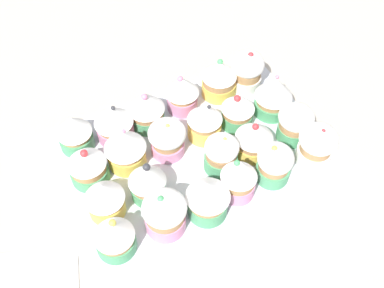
{
  "coord_description": "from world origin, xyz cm",
  "views": [
    {
      "loc": [
        20.03,
        40.3,
        61.7
      ],
      "look_at": [
        0.0,
        0.0,
        4.2
      ],
      "focal_mm": 42.96,
      "sensor_mm": 36.0,
      "label": 1
    }
  ],
  "objects_px": {
    "cupcake_8": "(205,120)",
    "cupcake_12": "(295,123)",
    "cupcake_5": "(74,132)",
    "cupcake_10": "(125,148)",
    "cupcake_20": "(208,198)",
    "cupcake_22": "(114,236)",
    "cupcake_3": "(146,109)",
    "cupcake_4": "(114,122)",
    "cupcake_14": "(221,154)",
    "cupcake_13": "(254,138)",
    "cupcake_2": "(182,93)",
    "cupcake_9": "(167,138)",
    "cupcake_0": "(247,71)",
    "cupcake_17": "(317,145)",
    "cupcake_11": "(87,165)",
    "cupcake_19": "(239,177)",
    "baking_tray": "(192,157)",
    "cupcake_1": "(219,78)",
    "cupcake_16": "(105,198)",
    "cupcake_6": "(274,95)",
    "cupcake_21": "(165,213)",
    "cupcake_7": "(238,110)",
    "cupcake_18": "(274,163)",
    "cupcake_15": "(147,181)"
  },
  "relations": [
    {
      "from": "cupcake_4",
      "to": "cupcake_12",
      "type": "bearing_deg",
      "value": 153.45
    },
    {
      "from": "cupcake_18",
      "to": "cupcake_12",
      "type": "bearing_deg",
      "value": -144.16
    },
    {
      "from": "cupcake_0",
      "to": "cupcake_17",
      "type": "relative_size",
      "value": 1.07
    },
    {
      "from": "cupcake_20",
      "to": "cupcake_22",
      "type": "distance_m",
      "value": 0.14
    },
    {
      "from": "cupcake_15",
      "to": "cupcake_17",
      "type": "distance_m",
      "value": 0.27
    },
    {
      "from": "cupcake_13",
      "to": "cupcake_11",
      "type": "bearing_deg",
      "value": -15.24
    },
    {
      "from": "cupcake_9",
      "to": "cupcake_1",
      "type": "bearing_deg",
      "value": -149.74
    },
    {
      "from": "cupcake_3",
      "to": "cupcake_4",
      "type": "height_order",
      "value": "cupcake_3"
    },
    {
      "from": "cupcake_2",
      "to": "cupcake_9",
      "type": "distance_m",
      "value": 0.1
    },
    {
      "from": "cupcake_14",
      "to": "cupcake_21",
      "type": "height_order",
      "value": "cupcake_21"
    },
    {
      "from": "cupcake_4",
      "to": "cupcake_5",
      "type": "relative_size",
      "value": 1.06
    },
    {
      "from": "cupcake_5",
      "to": "cupcake_10",
      "type": "height_order",
      "value": "cupcake_10"
    },
    {
      "from": "cupcake_19",
      "to": "cupcake_14",
      "type": "bearing_deg",
      "value": -90.07
    },
    {
      "from": "cupcake_21",
      "to": "cupcake_2",
      "type": "bearing_deg",
      "value": -121.61
    },
    {
      "from": "cupcake_7",
      "to": "cupcake_15",
      "type": "bearing_deg",
      "value": 18.71
    },
    {
      "from": "cupcake_1",
      "to": "cupcake_11",
      "type": "bearing_deg",
      "value": 15.42
    },
    {
      "from": "cupcake_12",
      "to": "cupcake_16",
      "type": "relative_size",
      "value": 0.95
    },
    {
      "from": "cupcake_13",
      "to": "cupcake_22",
      "type": "distance_m",
      "value": 0.27
    },
    {
      "from": "cupcake_6",
      "to": "cupcake_8",
      "type": "distance_m",
      "value": 0.13
    },
    {
      "from": "cupcake_10",
      "to": "cupcake_5",
      "type": "bearing_deg",
      "value": -48.85
    },
    {
      "from": "cupcake_6",
      "to": "cupcake_2",
      "type": "bearing_deg",
      "value": -29.21
    },
    {
      "from": "cupcake_8",
      "to": "cupcake_12",
      "type": "height_order",
      "value": "cupcake_8"
    },
    {
      "from": "cupcake_14",
      "to": "cupcake_16",
      "type": "relative_size",
      "value": 1.01
    },
    {
      "from": "baking_tray",
      "to": "cupcake_0",
      "type": "bearing_deg",
      "value": -148.31
    },
    {
      "from": "cupcake_7",
      "to": "cupcake_21",
      "type": "xyz_separation_m",
      "value": [
        0.19,
        0.13,
        0.0
      ]
    },
    {
      "from": "cupcake_6",
      "to": "cupcake_12",
      "type": "bearing_deg",
      "value": 90.08
    },
    {
      "from": "baking_tray",
      "to": "cupcake_17",
      "type": "bearing_deg",
      "value": 151.25
    },
    {
      "from": "cupcake_2",
      "to": "cupcake_14",
      "type": "height_order",
      "value": "cupcake_2"
    },
    {
      "from": "cupcake_3",
      "to": "cupcake_14",
      "type": "bearing_deg",
      "value": 116.81
    },
    {
      "from": "cupcake_11",
      "to": "cupcake_20",
      "type": "distance_m",
      "value": 0.19
    },
    {
      "from": "cupcake_10",
      "to": "cupcake_20",
      "type": "height_order",
      "value": "cupcake_10"
    },
    {
      "from": "cupcake_11",
      "to": "cupcake_14",
      "type": "bearing_deg",
      "value": 159.5
    },
    {
      "from": "cupcake_21",
      "to": "cupcake_22",
      "type": "distance_m",
      "value": 0.08
    },
    {
      "from": "cupcake_4",
      "to": "cupcake_14",
      "type": "distance_m",
      "value": 0.18
    },
    {
      "from": "cupcake_13",
      "to": "cupcake_21",
      "type": "bearing_deg",
      "value": 18.39
    },
    {
      "from": "cupcake_1",
      "to": "cupcake_14",
      "type": "distance_m",
      "value": 0.16
    },
    {
      "from": "cupcake_6",
      "to": "cupcake_21",
      "type": "distance_m",
      "value": 0.29
    },
    {
      "from": "cupcake_7",
      "to": "cupcake_18",
      "type": "height_order",
      "value": "same"
    },
    {
      "from": "cupcake_14",
      "to": "cupcake_18",
      "type": "xyz_separation_m",
      "value": [
        -0.06,
        0.05,
        0.0
      ]
    },
    {
      "from": "cupcake_5",
      "to": "cupcake_13",
      "type": "relative_size",
      "value": 0.94
    },
    {
      "from": "cupcake_11",
      "to": "cupcake_19",
      "type": "height_order",
      "value": "cupcake_19"
    },
    {
      "from": "cupcake_4",
      "to": "cupcake_22",
      "type": "bearing_deg",
      "value": 69.6
    },
    {
      "from": "baking_tray",
      "to": "cupcake_6",
      "type": "distance_m",
      "value": 0.18
    },
    {
      "from": "cupcake_17",
      "to": "cupcake_18",
      "type": "distance_m",
      "value": 0.08
    },
    {
      "from": "cupcake_17",
      "to": "cupcake_18",
      "type": "height_order",
      "value": "cupcake_17"
    },
    {
      "from": "cupcake_18",
      "to": "cupcake_11",
      "type": "bearing_deg",
      "value": -26.01
    },
    {
      "from": "cupcake_17",
      "to": "cupcake_0",
      "type": "bearing_deg",
      "value": -86.18
    },
    {
      "from": "cupcake_2",
      "to": "cupcake_3",
      "type": "bearing_deg",
      "value": 6.28
    },
    {
      "from": "baking_tray",
      "to": "cupcake_17",
      "type": "relative_size",
      "value": 5.82
    },
    {
      "from": "cupcake_17",
      "to": "cupcake_5",
      "type": "bearing_deg",
      "value": -30.7
    }
  ]
}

